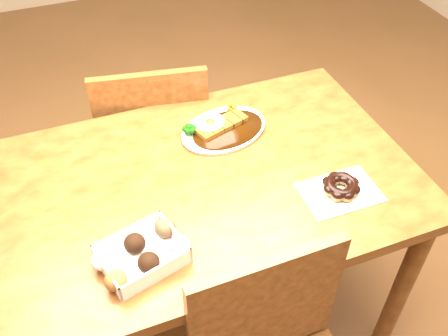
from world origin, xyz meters
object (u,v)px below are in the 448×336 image
object	(u,v)px
donut_box	(142,254)
pon_de_ring	(341,187)
chair_far	(155,141)
table	(210,200)
katsu_curry_plate	(222,128)

from	to	relation	value
donut_box	pon_de_ring	size ratio (longest dim) A/B	1.09
chair_far	donut_box	bearing A→B (deg)	84.64
chair_far	pon_de_ring	bearing A→B (deg)	127.12
donut_box	table	bearing A→B (deg)	40.49
pon_de_ring	katsu_curry_plate	bearing A→B (deg)	119.82
donut_box	chair_far	bearing A→B (deg)	74.41
table	pon_de_ring	world-z (taller)	pon_de_ring
chair_far	pon_de_ring	world-z (taller)	chair_far
chair_far	katsu_curry_plate	distance (m)	0.48
table	pon_de_ring	size ratio (longest dim) A/B	5.43
table	katsu_curry_plate	xyz separation A→B (m)	(0.11, 0.18, 0.11)
pon_de_ring	donut_box	bearing A→B (deg)	-177.26
katsu_curry_plate	donut_box	bearing A→B (deg)	-132.23
table	katsu_curry_plate	distance (m)	0.24
chair_far	table	bearing A→B (deg)	105.07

